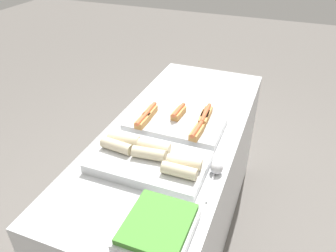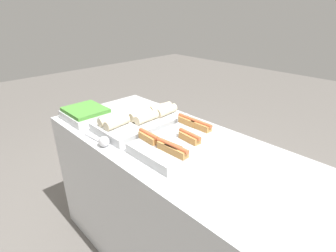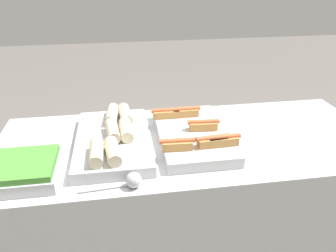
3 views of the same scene
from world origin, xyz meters
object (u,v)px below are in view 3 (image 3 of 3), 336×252
Objects in this scene: tray_wraps at (114,139)px; tray_side_front at (20,171)px; tray_hotdogs at (192,134)px; serving_spoon_near at (131,181)px.

tray_wraps reaches higher than tray_side_front.
tray_side_front is (-0.70, -0.19, 0.00)m from tray_hotdogs.
serving_spoon_near is at bearing -134.26° from tray_hotdogs.
tray_side_front is 0.42m from serving_spoon_near.
tray_wraps is at bearing 100.98° from serving_spoon_near.
tray_wraps is (-0.35, 0.00, 0.00)m from tray_hotdogs.
tray_wraps reaches higher than tray_hotdogs.
serving_spoon_near is (0.41, -0.12, -0.01)m from tray_side_front.
tray_hotdogs is 0.35m from tray_wraps.
tray_wraps reaches higher than serving_spoon_near.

